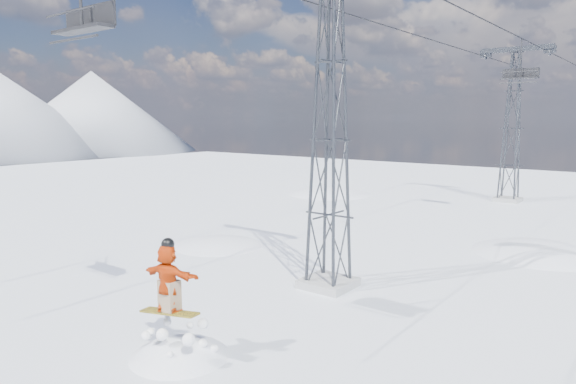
{
  "coord_description": "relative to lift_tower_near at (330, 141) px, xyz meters",
  "views": [
    {
      "loc": [
        10.83,
        -7.64,
        6.28
      ],
      "look_at": [
        1.03,
        5.21,
        3.94
      ],
      "focal_mm": 32.0,
      "sensor_mm": 36.0,
      "label": 1
    }
  ],
  "objects": [
    {
      "name": "lift_tower_far",
      "position": [
        0.0,
        25.0,
        0.0
      ],
      "size": [
        5.2,
        1.8,
        11.43
      ],
      "color": "#999999",
      "rests_on": "ground"
    },
    {
      "name": "lift_chair_near",
      "position": [
        -2.2,
        -8.09,
        3.24
      ],
      "size": [
        2.15,
        0.62,
        2.67
      ],
      "color": "black",
      "rests_on": "ground"
    },
    {
      "name": "lift_tower_near",
      "position": [
        0.0,
        0.0,
        0.0
      ],
      "size": [
        5.2,
        1.8,
        11.43
      ],
      "color": "#999999",
      "rests_on": "ground"
    },
    {
      "name": "ground",
      "position": [
        -0.8,
        -8.0,
        -5.47
      ],
      "size": [
        120.0,
        120.0,
        0.0
      ],
      "primitive_type": "plane",
      "color": "white",
      "rests_on": "ground"
    },
    {
      "name": "haul_cables",
      "position": [
        0.0,
        11.5,
        5.38
      ],
      "size": [
        4.46,
        51.0,
        0.06
      ],
      "color": "black",
      "rests_on": "ground"
    },
    {
      "name": "lift_chair_mid",
      "position": [
        2.2,
        17.18,
        3.34
      ],
      "size": [
        2.06,
        0.59,
        2.55
      ],
      "color": "black",
      "rests_on": "ground"
    },
    {
      "name": "snow_terrain",
      "position": [
        -5.57,
        13.24,
        -15.06
      ],
      "size": [
        39.0,
        37.0,
        22.0
      ],
      "color": "white",
      "rests_on": "ground"
    }
  ]
}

